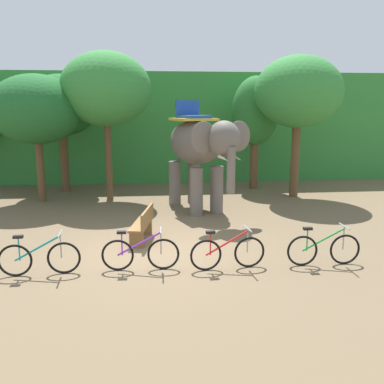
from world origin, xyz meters
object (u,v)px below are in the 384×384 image
bike_purple (140,253)px  tree_center (106,89)px  tree_center_left (298,92)px  bike_red (228,252)px  tree_center_right (61,106)px  wooden_bench (143,223)px  tree_far_left (255,112)px  bike_green (324,249)px  bike_teal (39,258)px  elephant (199,147)px  tree_right (36,110)px

bike_purple → tree_center: bearing=100.1°
tree_center_left → bike_red: bearing=-118.9°
tree_center_right → bike_purple: size_ratio=2.85×
tree_center_right → wooden_bench: bearing=-64.5°
tree_far_left → bike_green: bearing=-94.2°
bike_teal → bike_red: same height
bike_red → wooden_bench: 2.92m
tree_center_right → elephant: (5.28, -3.89, -1.40)m
tree_right → tree_center_left: 9.89m
tree_right → tree_center: bearing=3.8°
bike_green → tree_center_left: bearing=75.8°
tree_center_right → bike_teal: (1.21, -9.30, -3.21)m
tree_center → elephant: size_ratio=1.33×
bike_red → bike_green: size_ratio=1.00×
tree_far_left → tree_right: bearing=-168.5°
tree_right → tree_center_left: tree_center_left is taller
bike_teal → bike_green: 6.27m
bike_purple → bike_green: size_ratio=1.00×
tree_center → bike_green: size_ratio=3.27×
tree_right → tree_far_left: tree_far_left is taller
wooden_bench → bike_red: bearing=-49.8°
tree_far_left → tree_center_left: bearing=-57.4°
tree_far_left → elephant: 4.88m
bike_teal → tree_far_left: bearing=52.9°
tree_center_right → bike_purple: bearing=-70.0°
elephant → bike_purple: 5.96m
tree_right → tree_center_left: (9.87, -0.09, 0.65)m
tree_far_left → bike_red: bearing=-107.3°
tree_center_right → bike_green: bearing=-51.3°
elephant → bike_red: size_ratio=2.47×
bike_purple → tree_far_left: bearing=62.2°
bike_red → wooden_bench: bearing=130.2°
bike_purple → wooden_bench: 2.10m
tree_right → bike_red: bearing=-52.2°
bike_purple → tree_center_left: bearing=50.4°
elephant → bike_red: bearing=-90.0°
tree_right → tree_center_left: size_ratio=0.86×
bike_purple → wooden_bench: (0.04, 2.10, 0.09)m
bike_purple → tree_right: bearing=117.9°
tree_center → elephant: tree_center is taller
tree_far_left → bike_teal: 11.88m
tree_right → tree_center_right: tree_center_right is taller
tree_center → bike_green: bearing=-54.3°
tree_center → wooden_bench: size_ratio=3.61×
tree_center → wooden_bench: bearing=-75.7°
tree_center_left → bike_purple: (-5.99, -7.25, -3.71)m
tree_center → tree_center_left: bearing=-2.0°
elephant → bike_purple: size_ratio=2.47×
bike_teal → bike_red: bearing=-0.9°
tree_far_left → bike_red: (-2.88, -9.24, -2.95)m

